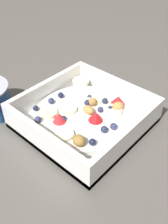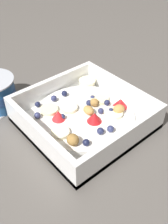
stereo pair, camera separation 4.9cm
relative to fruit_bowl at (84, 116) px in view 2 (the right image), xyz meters
name	(u,v)px [view 2 (the right image)]	position (x,y,z in m)	size (l,w,h in m)	color
ground_plane	(84,130)	(-0.01, 0.01, -0.02)	(2.40, 2.40, 0.00)	#56514C
fruit_bowl	(84,116)	(0.00, 0.00, 0.00)	(0.22, 0.22, 0.06)	white
spoon	(25,99)	(0.14, 0.05, -0.01)	(0.06, 0.17, 0.01)	silver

